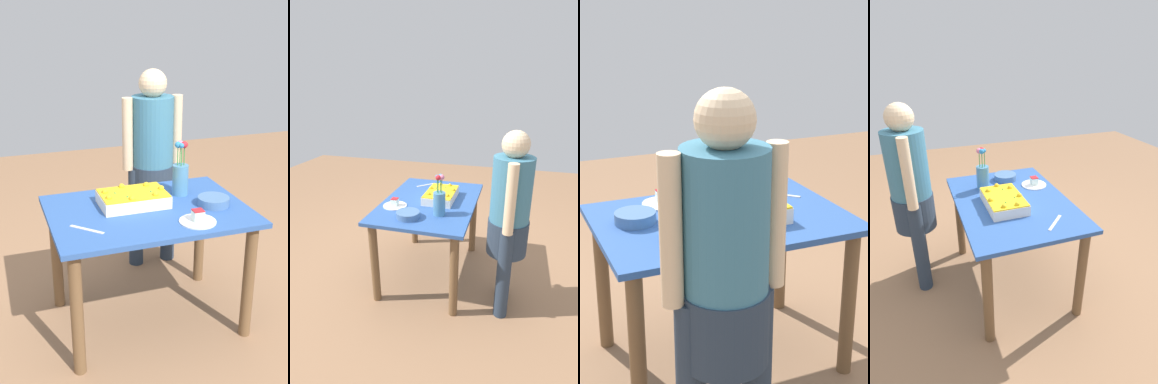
% 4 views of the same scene
% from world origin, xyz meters
% --- Properties ---
extents(ground_plane, '(8.00, 8.00, 0.00)m').
position_xyz_m(ground_plane, '(0.00, 0.00, 0.00)').
color(ground_plane, '#996E4D').
extents(dining_table, '(1.17, 0.83, 0.77)m').
position_xyz_m(dining_table, '(0.00, 0.00, 0.63)').
color(dining_table, '#2E559A').
rests_on(dining_table, ground_plane).
extents(sheet_cake, '(0.40, 0.26, 0.10)m').
position_xyz_m(sheet_cake, '(-0.06, 0.09, 0.81)').
color(sheet_cake, white).
rests_on(sheet_cake, dining_table).
extents(serving_plate_with_slice, '(0.21, 0.21, 0.07)m').
position_xyz_m(serving_plate_with_slice, '(0.20, -0.26, 0.79)').
color(serving_plate_with_slice, white).
rests_on(serving_plate_with_slice, dining_table).
extents(cake_knife, '(0.16, 0.16, 0.00)m').
position_xyz_m(cake_knife, '(-0.40, -0.16, 0.77)').
color(cake_knife, silver).
rests_on(cake_knife, dining_table).
extents(flower_vase, '(0.10, 0.10, 0.35)m').
position_xyz_m(flower_vase, '(0.27, 0.16, 0.90)').
color(flower_vase, teal).
rests_on(flower_vase, dining_table).
extents(fruit_bowl, '(0.19, 0.19, 0.05)m').
position_xyz_m(fruit_bowl, '(0.39, -0.07, 0.80)').
color(fruit_bowl, '#496F9F').
rests_on(fruit_bowl, dining_table).
extents(person_standing, '(0.45, 0.31, 1.49)m').
position_xyz_m(person_standing, '(0.28, 0.71, 0.85)').
color(person_standing, '#273648').
rests_on(person_standing, ground_plane).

